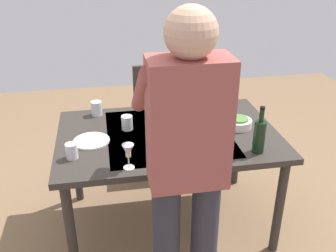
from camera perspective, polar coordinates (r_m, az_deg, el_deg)
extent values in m
plane|color=#846647|center=(2.96, 0.00, -14.02)|extent=(6.00, 6.00, 0.00)
cube|color=#332D28|center=(2.54, 0.00, -1.41)|extent=(1.45, 0.95, 0.04)
cube|color=#C6AD89|center=(2.54, 0.00, -1.05)|extent=(0.80, 0.81, 0.00)
cylinder|color=#332D28|center=(3.23, 10.25, -3.02)|extent=(0.06, 0.06, 0.71)
cylinder|color=#332D28|center=(3.06, -13.61, -5.13)|extent=(0.06, 0.06, 0.71)
cylinder|color=#332D28|center=(2.61, 16.26, -11.55)|extent=(0.06, 0.06, 0.71)
cylinder|color=#332D28|center=(2.40, -14.30, -15.11)|extent=(0.06, 0.06, 0.71)
cube|color=black|center=(3.36, -1.33, 0.51)|extent=(0.40, 0.40, 0.04)
cube|color=#332D28|center=(3.43, -1.85, 5.50)|extent=(0.40, 0.04, 0.45)
cylinder|color=#332D28|center=(3.64, 0.93, -1.32)|extent=(0.04, 0.04, 0.43)
cylinder|color=#332D28|center=(3.59, -4.40, -1.76)|extent=(0.04, 0.04, 0.43)
cylinder|color=#332D28|center=(3.35, 2.05, -3.98)|extent=(0.04, 0.04, 0.43)
cylinder|color=#332D28|center=(3.30, -3.75, -4.51)|extent=(0.04, 0.04, 0.43)
cylinder|color=#2D2D38|center=(2.13, 5.34, -17.72)|extent=(0.14, 0.14, 0.88)
cube|color=#9E4C47|center=(1.67, 3.08, 0.28)|extent=(0.36, 0.20, 0.60)
sphere|color=tan|center=(1.54, 3.44, 13.73)|extent=(0.22, 0.22, 0.22)
cylinder|color=#9E4C47|center=(1.83, -3.79, 5.15)|extent=(0.08, 0.52, 0.40)
cylinder|color=#9E4C47|center=(1.90, 6.57, 5.79)|extent=(0.08, 0.52, 0.40)
cylinder|color=black|center=(2.33, 13.45, -1.60)|extent=(0.07, 0.07, 0.20)
cylinder|color=black|center=(2.27, 13.82, 1.52)|extent=(0.03, 0.03, 0.08)
cylinder|color=black|center=(2.25, 13.95, 2.63)|extent=(0.03, 0.03, 0.02)
cylinder|color=white|center=(2.17, -5.84, -6.22)|extent=(0.06, 0.06, 0.01)
cylinder|color=white|center=(2.15, -5.89, -5.36)|extent=(0.01, 0.01, 0.07)
cone|color=white|center=(2.11, -5.98, -3.69)|extent=(0.07, 0.07, 0.07)
cylinder|color=beige|center=(2.12, -5.95, -4.21)|extent=(0.03, 0.03, 0.03)
cylinder|color=white|center=(2.83, -2.83, 2.03)|extent=(0.06, 0.06, 0.01)
cylinder|color=white|center=(2.81, -2.85, 2.73)|extent=(0.01, 0.01, 0.07)
cone|color=white|center=(2.78, -2.88, 4.10)|extent=(0.07, 0.07, 0.07)
cylinder|color=beige|center=(2.79, -2.87, 3.67)|extent=(0.03, 0.03, 0.03)
cylinder|color=silver|center=(2.30, -14.19, -3.64)|extent=(0.07, 0.07, 0.09)
cylinder|color=silver|center=(2.57, -6.13, 0.49)|extent=(0.08, 0.08, 0.10)
cylinder|color=silver|center=(2.82, -10.62, 2.61)|extent=(0.08, 0.08, 0.10)
cylinder|color=white|center=(2.35, 6.16, -2.76)|extent=(0.30, 0.30, 0.05)
cylinder|color=#C6562D|center=(2.34, 6.18, -2.27)|extent=(0.22, 0.22, 0.03)
cylinder|color=white|center=(2.64, 10.48, 0.38)|extent=(0.18, 0.18, 0.05)
cylinder|color=#4C843D|center=(2.63, 10.52, 0.83)|extent=(0.13, 0.13, 0.03)
cylinder|color=white|center=(2.47, -11.35, -2.20)|extent=(0.23, 0.23, 0.01)
cylinder|color=white|center=(2.81, 2.87, 1.94)|extent=(0.23, 0.23, 0.01)
cube|color=silver|center=(2.29, -1.56, -4.14)|extent=(0.06, 0.20, 0.00)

